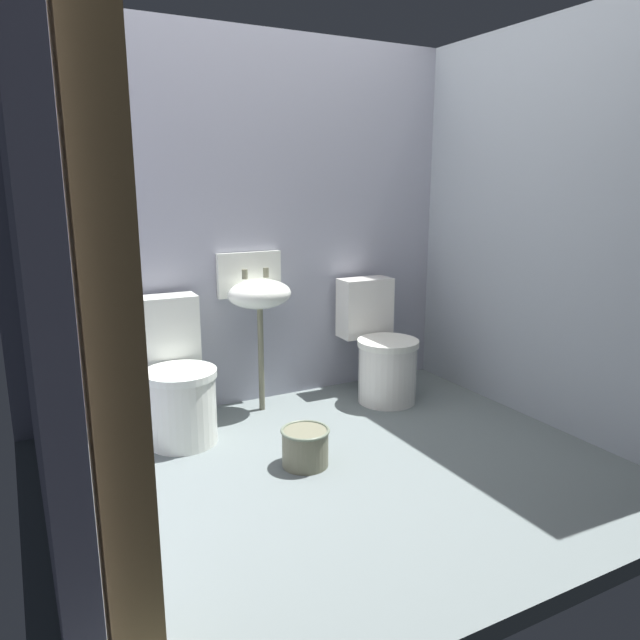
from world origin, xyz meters
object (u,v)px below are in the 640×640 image
object	(u,v)px
toilet_right	(380,351)
wooden_door_post	(107,288)
bucket	(305,446)
toilet_left	(177,383)
sink	(258,293)

from	to	relation	value
toilet_right	wooden_door_post	bearing A→B (deg)	41.19
bucket	toilet_left	bearing A→B (deg)	126.00
bucket	wooden_door_post	bearing A→B (deg)	-137.19
wooden_door_post	sink	bearing A→B (deg)	57.96
wooden_door_post	sink	xyz separation A→B (m)	(1.12, 1.80, -0.40)
toilet_right	toilet_left	bearing A→B (deg)	1.14
wooden_door_post	sink	world-z (taller)	wooden_door_post
bucket	sink	bearing A→B (deg)	83.44
toilet_right	bucket	size ratio (longest dim) A/B	3.08
wooden_door_post	bucket	bearing A→B (deg)	42.81
toilet_left	sink	xyz separation A→B (m)	(0.57, 0.19, 0.43)
wooden_door_post	bucket	distance (m)	1.75
sink	bucket	distance (m)	1.07
wooden_door_post	sink	size ratio (longest dim) A/B	2.34
toilet_left	toilet_right	bearing A→B (deg)	-178.33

